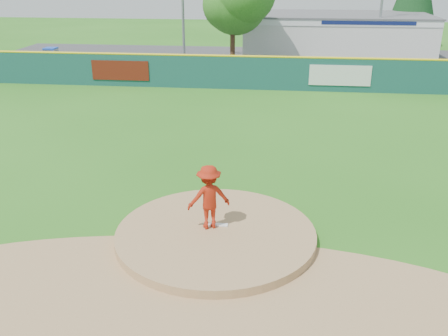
# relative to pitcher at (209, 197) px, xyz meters

# --- Properties ---
(ground) EXTENTS (120.00, 120.00, 0.00)m
(ground) POSITION_rel_pitcher_xyz_m (0.21, -0.20, -1.16)
(ground) COLOR #286B19
(ground) RESTS_ON ground
(pitchers_mound) EXTENTS (5.50, 5.50, 0.50)m
(pitchers_mound) POSITION_rel_pitcher_xyz_m (0.21, -0.20, -1.16)
(pitchers_mound) COLOR #9E774C
(pitchers_mound) RESTS_ON ground
(pitching_rubber) EXTENTS (0.60, 0.15, 0.04)m
(pitching_rubber) POSITION_rel_pitcher_xyz_m (0.21, 0.10, -0.89)
(pitching_rubber) COLOR white
(pitching_rubber) RESTS_ON pitchers_mound
(infield_dirt_arc) EXTENTS (15.40, 15.40, 0.01)m
(infield_dirt_arc) POSITION_rel_pitcher_xyz_m (0.21, -3.20, -1.16)
(infield_dirt_arc) COLOR #9E774C
(infield_dirt_arc) RESTS_ON ground
(parking_lot) EXTENTS (44.00, 16.00, 0.02)m
(parking_lot) POSITION_rel_pitcher_xyz_m (0.21, 26.80, -1.15)
(parking_lot) COLOR #38383A
(parking_lot) RESTS_ON ground
(pitcher) EXTENTS (1.35, 1.06, 1.83)m
(pitcher) POSITION_rel_pitcher_xyz_m (0.00, 0.00, 0.00)
(pitcher) COLOR #A4200E
(pitcher) RESTS_ON pitchers_mound
(van) EXTENTS (4.38, 2.22, 1.19)m
(van) POSITION_rel_pitcher_xyz_m (0.97, 20.39, -0.55)
(van) COLOR silver
(van) RESTS_ON parking_lot
(pool_building_grp) EXTENTS (15.20, 8.20, 3.31)m
(pool_building_grp) POSITION_rel_pitcher_xyz_m (6.21, 31.80, 0.50)
(pool_building_grp) COLOR silver
(pool_building_grp) RESTS_ON ground
(fence_banners) EXTENTS (16.95, 0.04, 1.20)m
(fence_banners) POSITION_rel_pitcher_xyz_m (-1.40, 17.72, -0.16)
(fence_banners) COLOR #5C180D
(fence_banners) RESTS_ON ground
(playground_slide) EXTENTS (0.88, 2.47, 1.37)m
(playground_slide) POSITION_rel_pitcher_xyz_m (-15.30, 23.72, -0.47)
(playground_slide) COLOR blue
(playground_slide) RESTS_ON ground
(outfield_fence) EXTENTS (40.00, 0.14, 2.07)m
(outfield_fence) POSITION_rel_pitcher_xyz_m (0.21, 17.80, -0.07)
(outfield_fence) COLOR #154641
(outfield_fence) RESTS_ON ground
(deciduous_tree) EXTENTS (5.60, 5.60, 7.36)m
(deciduous_tree) POSITION_rel_pitcher_xyz_m (-1.79, 24.80, 3.39)
(deciduous_tree) COLOR #382314
(deciduous_tree) RESTS_ON ground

